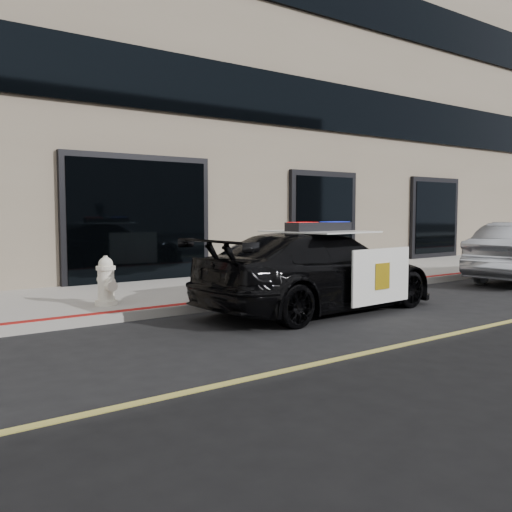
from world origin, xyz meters
TOP-DOWN VIEW (x-y plane):
  - ground at (0.00, 0.00)m, footprint 120.00×120.00m
  - sidewalk_n at (0.00, 5.25)m, footprint 60.00×3.50m
  - building_n at (0.00, 10.50)m, footprint 60.00×7.00m
  - police_car at (0.06, 2.42)m, footprint 2.35×4.72m
  - fire_hydrant at (-2.88, 4.24)m, footprint 0.36×0.50m

SIDE VIEW (x-z plane):
  - ground at x=0.00m, z-range 0.00..0.00m
  - sidewalk_n at x=0.00m, z-range 0.00..0.15m
  - fire_hydrant at x=-2.88m, z-range 0.12..0.92m
  - police_car at x=0.06m, z-range -0.08..1.40m
  - building_n at x=0.00m, z-range 0.00..12.00m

